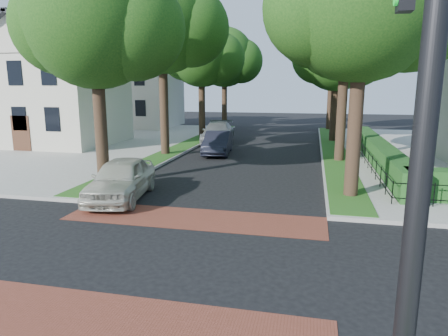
{
  "coord_description": "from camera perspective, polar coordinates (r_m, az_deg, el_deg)",
  "views": [
    {
      "loc": [
        3.87,
        -9.43,
        4.5
      ],
      "look_at": [
        0.81,
        4.35,
        1.6
      ],
      "focal_mm": 32.0,
      "sensor_mm": 36.0,
      "label": 1
    }
  ],
  "objects": [
    {
      "name": "crosswalk_near",
      "position": [
        8.6,
        -17.55,
        -20.48
      ],
      "size": [
        9.0,
        2.2,
        0.01
      ],
      "primitive_type": "cube",
      "color": "brown",
      "rests_on": "ground"
    },
    {
      "name": "tree_right_back",
      "position": [
        42.78,
        15.34,
        14.92
      ],
      "size": [
        7.5,
        6.45,
        10.2
      ],
      "color": "black",
      "rests_on": "sidewalk_ne"
    },
    {
      "name": "house_left_near",
      "position": [
        33.57,
        -23.21,
        11.62
      ],
      "size": [
        10.0,
        9.0,
        10.14
      ],
      "color": "beige",
      "rests_on": "sidewalk_nw"
    },
    {
      "name": "tree_right_mid",
      "position": [
        24.98,
        17.37,
        19.14
      ],
      "size": [
        8.25,
        7.09,
        11.22
      ],
      "color": "black",
      "rests_on": "sidewalk_ne"
    },
    {
      "name": "tree_left_near",
      "position": [
        19.26,
        -17.42,
        19.37
      ],
      "size": [
        7.5,
        6.45,
        10.2
      ],
      "color": "black",
      "rests_on": "sidewalk_nw"
    },
    {
      "name": "fence_main_road",
      "position": [
        24.92,
        19.34,
        1.95
      ],
      "size": [
        0.06,
        18.0,
        0.9
      ],
      "primitive_type": null,
      "color": "black",
      "rests_on": "sidewalk_ne"
    },
    {
      "name": "crosswalk_far",
      "position": [
        13.95,
        -4.32,
        -7.21
      ],
      "size": [
        9.0,
        2.2,
        0.01
      ],
      "primitive_type": "cube",
      "color": "brown",
      "rests_on": "ground"
    },
    {
      "name": "sidewalk_nw",
      "position": [
        37.07,
        -26.76,
        3.51
      ],
      "size": [
        30.0,
        30.0,
        0.15
      ],
      "primitive_type": "cube",
      "color": "gray",
      "rests_on": "ground"
    },
    {
      "name": "tree_right_far",
      "position": [
        33.78,
        15.99,
        15.27
      ],
      "size": [
        7.25,
        6.23,
        9.74
      ],
      "color": "black",
      "rests_on": "sidewalk_ne"
    },
    {
      "name": "grass_strip_ne",
      "position": [
        28.9,
        15.42,
        2.56
      ],
      "size": [
        1.6,
        29.8,
        0.02
      ],
      "primitive_type": "cube",
      "color": "#1A4B15",
      "rests_on": "sidewalk_ne"
    },
    {
      "name": "ground",
      "position": [
        11.14,
        -9.18,
        -12.37
      ],
      "size": [
        120.0,
        120.0,
        0.0
      ],
      "primitive_type": "plane",
      "color": "black",
      "rests_on": "ground"
    },
    {
      "name": "parked_car_middle",
      "position": [
        26.85,
        -0.9,
        3.63
      ],
      "size": [
        2.15,
        4.82,
        1.54
      ],
      "primitive_type": "imported",
      "rotation": [
        0.0,
        0.0,
        0.11
      ],
      "color": "black",
      "rests_on": "ground"
    },
    {
      "name": "grass_strip_nw",
      "position": [
        30.31,
        -5.44,
        3.33
      ],
      "size": [
        1.6,
        29.8,
        0.02
      ],
      "primitive_type": "cube",
      "color": "#1A4B15",
      "rests_on": "sidewalk_nw"
    },
    {
      "name": "tree_left_mid",
      "position": [
        26.63,
        -8.48,
        19.79
      ],
      "size": [
        8.0,
        6.88,
        11.48
      ],
      "color": "black",
      "rests_on": "sidewalk_nw"
    },
    {
      "name": "tree_left_back",
      "position": [
        43.76,
        0.27,
        15.43
      ],
      "size": [
        7.75,
        6.66,
        10.44
      ],
      "color": "black",
      "rests_on": "sidewalk_nw"
    },
    {
      "name": "house_left_far",
      "position": [
        45.73,
        -12.82,
        12.01
      ],
      "size": [
        10.0,
        9.0,
        10.14
      ],
      "color": "beige",
      "rests_on": "sidewalk_nw"
    },
    {
      "name": "hedge_main_road",
      "position": [
        25.01,
        21.19,
        2.2
      ],
      "size": [
        1.0,
        18.0,
        1.2
      ],
      "primitive_type": "cube",
      "color": "#1D4618",
      "rests_on": "sidewalk_ne"
    },
    {
      "name": "traffic_signal",
      "position": [
        5.12,
        24.61,
        12.92
      ],
      "size": [
        2.17,
        2.0,
        8.0
      ],
      "color": "black",
      "rests_on": "sidewalk_se"
    },
    {
      "name": "tree_left_far",
      "position": [
        35.0,
        -3.01,
        15.89
      ],
      "size": [
        7.0,
        6.02,
        9.86
      ],
      "color": "black",
      "rests_on": "sidewalk_nw"
    },
    {
      "name": "parked_car_front",
      "position": [
        16.66,
        -14.49,
        -1.5
      ],
      "size": [
        2.66,
        5.09,
        1.65
      ],
      "primitive_type": "imported",
      "rotation": [
        0.0,
        0.0,
        0.15
      ],
      "color": "#B8B7A6",
      "rests_on": "ground"
    },
    {
      "name": "parked_car_rear",
      "position": [
        32.41,
        -0.9,
        5.1
      ],
      "size": [
        2.93,
        5.9,
        1.65
      ],
      "primitive_type": "imported",
      "rotation": [
        0.0,
        0.0,
        0.11
      ],
      "color": "slate",
      "rests_on": "ground"
    },
    {
      "name": "tree_right_near",
      "position": [
        17.04,
        19.55,
        21.56
      ],
      "size": [
        7.75,
        6.67,
        10.66
      ],
      "color": "black",
      "rests_on": "sidewalk_ne"
    }
  ]
}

